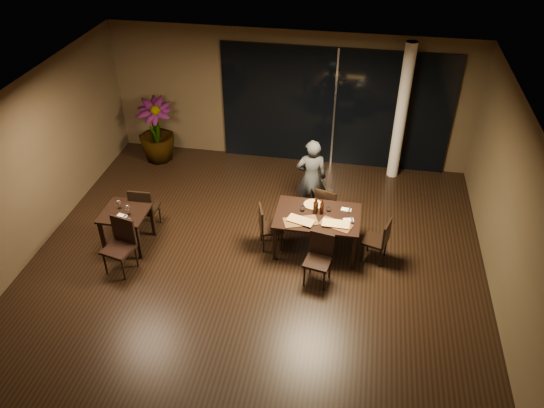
{
  "coord_description": "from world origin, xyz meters",
  "views": [
    {
      "loc": [
        1.55,
        -6.75,
        6.3
      ],
      "look_at": [
        0.22,
        0.57,
        1.05
      ],
      "focal_mm": 35.0,
      "sensor_mm": 36.0,
      "label": 1
    }
  ],
  "objects": [
    {
      "name": "ground",
      "position": [
        0.0,
        0.0,
        0.0
      ],
      "size": [
        8.0,
        8.0,
        0.0
      ],
      "primitive_type": "plane",
      "color": "black",
      "rests_on": "ground"
    },
    {
      "name": "wall_back",
      "position": [
        0.0,
        4.05,
        1.5
      ],
      "size": [
        8.0,
        0.1,
        3.0
      ],
      "primitive_type": "cube",
      "color": "#473A26",
      "rests_on": "ground"
    },
    {
      "name": "wall_left",
      "position": [
        -4.05,
        0.0,
        1.5
      ],
      "size": [
        0.1,
        8.0,
        3.0
      ],
      "primitive_type": "cube",
      "color": "#473A26",
      "rests_on": "ground"
    },
    {
      "name": "wall_right",
      "position": [
        4.05,
        0.0,
        1.5
      ],
      "size": [
        0.1,
        8.0,
        3.0
      ],
      "primitive_type": "cube",
      "color": "#473A26",
      "rests_on": "ground"
    },
    {
      "name": "ceiling",
      "position": [
        0.0,
        0.0,
        3.02
      ],
      "size": [
        8.0,
        8.0,
        0.04
      ],
      "primitive_type": "cube",
      "color": "silver",
      "rests_on": "wall_back"
    },
    {
      "name": "window_panel",
      "position": [
        1.0,
        3.96,
        1.35
      ],
      "size": [
        5.0,
        0.06,
        2.7
      ],
      "primitive_type": "cube",
      "color": "black",
      "rests_on": "ground"
    },
    {
      "name": "column",
      "position": [
        2.4,
        3.65,
        1.5
      ],
      "size": [
        0.24,
        0.24,
        3.0
      ],
      "primitive_type": "cylinder",
      "color": "white",
      "rests_on": "ground"
    },
    {
      "name": "main_table",
      "position": [
        1.0,
        0.8,
        0.68
      ],
      "size": [
        1.5,
        1.0,
        0.75
      ],
      "color": "black",
      "rests_on": "ground"
    },
    {
      "name": "side_table",
      "position": [
        -2.4,
        0.3,
        0.62
      ],
      "size": [
        0.8,
        0.8,
        0.75
      ],
      "color": "black",
      "rests_on": "ground"
    },
    {
      "name": "chair_main_far",
      "position": [
        1.12,
        1.46,
        0.5
      ],
      "size": [
        0.52,
        0.52,
        0.9
      ],
      "rotation": [
        0.0,
        0.0,
        2.86
      ],
      "color": "black",
      "rests_on": "ground"
    },
    {
      "name": "chair_main_near",
      "position": [
        1.13,
        0.01,
        0.51
      ],
      "size": [
        0.49,
        0.49,
        0.91
      ],
      "rotation": [
        0.0,
        0.0,
        -0.19
      ],
      "color": "black",
      "rests_on": "ground"
    },
    {
      "name": "chair_main_left",
      "position": [
        0.11,
        0.7,
        0.48
      ],
      "size": [
        0.51,
        0.51,
        0.87
      ],
      "rotation": [
        0.0,
        0.0,
        1.9
      ],
      "color": "black",
      "rests_on": "ground"
    },
    {
      "name": "chair_main_right",
      "position": [
        2.12,
        0.67,
        0.48
      ],
      "size": [
        0.49,
        0.49,
        0.85
      ],
      "rotation": [
        0.0,
        0.0,
        -1.86
      ],
      "color": "black",
      "rests_on": "ground"
    },
    {
      "name": "chair_side_far",
      "position": [
        -2.25,
        0.76,
        0.54
      ],
      "size": [
        0.46,
        0.46,
        0.96
      ],
      "rotation": [
        0.0,
        0.0,
        3.17
      ],
      "color": "black",
      "rests_on": "ground"
    },
    {
      "name": "chair_side_near",
      "position": [
        -2.24,
        -0.31,
        0.56
      ],
      "size": [
        0.55,
        0.55,
        1.0
      ],
      "rotation": [
        0.0,
        0.0,
        -0.23
      ],
      "color": "black",
      "rests_on": "ground"
    },
    {
      "name": "diner",
      "position": [
        0.75,
        1.91,
        0.81
      ],
      "size": [
        0.61,
        0.46,
        1.62
      ],
      "primitive_type": "imported",
      "rotation": [
        0.0,
        0.0,
        3.33
      ],
      "color": "#2A2C2E",
      "rests_on": "ground"
    },
    {
      "name": "potted_plant",
      "position": [
        -2.97,
        3.39,
        0.74
      ],
      "size": [
        0.95,
        0.95,
        1.48
      ],
      "primitive_type": "imported",
      "rotation": [
        0.0,
        0.0,
        0.2
      ],
      "color": "#184617",
      "rests_on": "ground"
    },
    {
      "name": "pizza_board_left",
      "position": [
        0.73,
        0.55,
        0.76
      ],
      "size": [
        0.65,
        0.48,
        0.01
      ],
      "primitive_type": "cube",
      "rotation": [
        0.0,
        0.0,
        0.35
      ],
      "color": "#4F3519",
      "rests_on": "main_table"
    },
    {
      "name": "pizza_board_right",
      "position": [
        1.34,
        0.57,
        0.76
      ],
      "size": [
        0.61,
        0.45,
        0.01
      ],
      "primitive_type": "cube",
      "rotation": [
        0.0,
        0.0,
        -0.36
      ],
      "color": "#4C2918",
      "rests_on": "main_table"
    },
    {
      "name": "oblong_pizza_left",
      "position": [
        0.73,
        0.55,
        0.77
      ],
      "size": [
        0.49,
        0.33,
        0.02
      ],
      "primitive_type": null,
      "rotation": [
        0.0,
        0.0,
        -0.29
      ],
      "color": "maroon",
      "rests_on": "pizza_board_left"
    },
    {
      "name": "oblong_pizza_right",
      "position": [
        1.34,
        0.57,
        0.77
      ],
      "size": [
        0.46,
        0.22,
        0.02
      ],
      "primitive_type": null,
      "rotation": [
        0.0,
        0.0,
        -0.02
      ],
      "color": "maroon",
      "rests_on": "pizza_board_right"
    },
    {
      "name": "round_pizza",
      "position": [
        0.88,
        1.1,
        0.76
      ],
      "size": [
        0.32,
        0.32,
        0.01
      ],
      "primitive_type": "cylinder",
      "color": "#B31C13",
      "rests_on": "main_table"
    },
    {
      "name": "bottle_a",
      "position": [
        0.95,
        0.84,
        0.91
      ],
      "size": [
        0.07,
        0.07,
        0.33
      ],
      "primitive_type": null,
      "color": "black",
      "rests_on": "main_table"
    },
    {
      "name": "bottle_b",
      "position": [
        1.06,
        0.86,
        0.9
      ],
      "size": [
        0.07,
        0.07,
        0.3
      ],
      "primitive_type": null,
      "color": "black",
      "rests_on": "main_table"
    },
    {
      "name": "bottle_c",
      "position": [
        0.96,
        0.88,
        0.89
      ],
      "size": [
        0.06,
        0.06,
        0.29
      ],
      "primitive_type": null,
      "color": "black",
      "rests_on": "main_table"
    },
    {
      "name": "tumbler_left",
      "position": [
        0.72,
        0.89,
        0.8
      ],
      "size": [
        0.08,
        0.08,
        0.1
      ],
      "primitive_type": "cylinder",
      "color": "white",
      "rests_on": "main_table"
    },
    {
      "name": "tumbler_right",
      "position": [
        1.18,
        0.96,
        0.79
      ],
      "size": [
        0.07,
        0.07,
        0.09
      ],
      "primitive_type": "cylinder",
      "color": "white",
      "rests_on": "main_table"
    },
    {
      "name": "napkin_near",
      "position": [
        1.55,
        0.74,
        0.76
      ],
      "size": [
        0.2,
        0.14,
        0.01
      ],
      "primitive_type": "cube",
      "rotation": [
        0.0,
        0.0,
        0.24
      ],
      "color": "white",
      "rests_on": "main_table"
    },
    {
      "name": "napkin_far",
      "position": [
        1.49,
        1.05,
        0.76
      ],
      "size": [
        0.19,
        0.12,
        0.01
      ],
      "primitive_type": "cube",
      "rotation": [
        0.0,
        0.0,
        -0.13
      ],
      "color": "white",
      "rests_on": "main_table"
    },
    {
      "name": "wine_glass_a",
      "position": [
        -2.52,
        0.36,
        0.84
      ],
      "size": [
        0.08,
        0.08,
        0.17
      ],
      "primitive_type": null,
      "color": "white",
      "rests_on": "side_table"
    },
    {
      "name": "wine_glass_b",
      "position": [
        -2.3,
        0.22,
        0.85
      ],
      "size": [
        0.09,
        0.09,
        0.2
      ],
      "primitive_type": null,
      "color": "white",
      "rests_on": "side_table"
    },
    {
      "name": "side_napkin",
      "position": [
        -2.39,
        0.15,
        0.76
      ],
      "size": [
        0.2,
        0.14,
        0.01
      ],
      "primitive_type": "cube",
      "rotation": [
        0.0,
        0.0,
        -0.17
      ],
      "color": "white",
      "rests_on": "side_table"
    }
  ]
}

